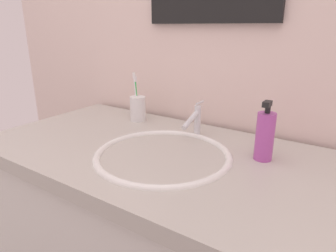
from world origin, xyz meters
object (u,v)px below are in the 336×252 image
Objects in this scene: toothbrush_cup at (138,109)px; toothbrush_green at (136,94)px; soap_dispenser at (265,136)px; toothbrush_white at (135,93)px; faucet at (195,120)px.

toothbrush_green is at bearing 139.96° from toothbrush_cup.
toothbrush_white is at bearing 169.21° from soap_dispenser.
soap_dispenser is (0.57, -0.10, 0.02)m from toothbrush_cup.
toothbrush_white is at bearing 147.91° from toothbrush_cup.
toothbrush_green is (-0.02, 0.02, 0.06)m from toothbrush_cup.
toothbrush_cup is (-0.30, 0.04, -0.01)m from faucet.
soap_dispenser is (0.27, -0.06, 0.01)m from faucet.
toothbrush_cup is 0.57× the size of toothbrush_green.
soap_dispenser is at bearing -10.79° from toothbrush_white.
toothbrush_green is (-0.32, 0.05, 0.04)m from faucet.
soap_dispenser is at bearing -9.86° from toothbrush_cup.
toothbrush_green is at bearing 44.91° from toothbrush_white.
toothbrush_white reaches higher than toothbrush_cup.
faucet is at bearing 166.96° from soap_dispenser.
faucet is 0.33m from toothbrush_white.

